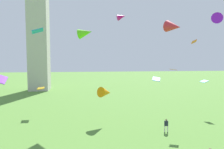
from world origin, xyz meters
name	(u,v)px	position (x,y,z in m)	size (l,w,h in m)	color
person_1	(166,125)	(6.75, 20.40, 0.88)	(0.48, 0.24, 1.56)	silver
kite_flying_0	(204,81)	(15.51, 28.19, 5.06)	(0.95, 1.29, 0.35)	#288CC2
kite_flying_1	(1,79)	(-11.67, 20.21, 6.52)	(1.10, 1.67, 1.04)	purple
kite_flying_2	(218,16)	(9.67, 15.29, 12.69)	(1.86, 1.95, 1.46)	#8412EF
kite_flying_3	(38,31)	(-7.32, 18.35, 11.48)	(1.18, 1.02, 0.63)	#1A8BC4
kite_flying_4	(173,27)	(7.47, 20.65, 12.38)	(2.27, 2.51, 1.66)	red
kite_flying_5	(121,17)	(1.87, 23.94, 13.95)	(1.29, 0.83, 1.04)	#C21372
kite_flying_6	(173,70)	(8.66, 23.44, 7.23)	(1.10, 1.00, 0.22)	orange
kite_flying_7	(156,79)	(3.69, 14.72, 6.95)	(0.90, 1.05, 0.34)	#2872F1
kite_flying_8	(106,92)	(-0.03, 25.64, 3.99)	(2.60, 2.56, 1.75)	orange
kite_flying_9	(194,42)	(10.46, 21.56, 10.73)	(0.81, 0.91, 0.54)	#E6591B
kite_flying_10	(85,33)	(-2.77, 29.24, 12.41)	(2.65, 2.14, 1.82)	#5CD61A
kite_flying_11	(41,88)	(-9.69, 30.41, 4.03)	(1.21, 1.60, 0.27)	#BB9517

